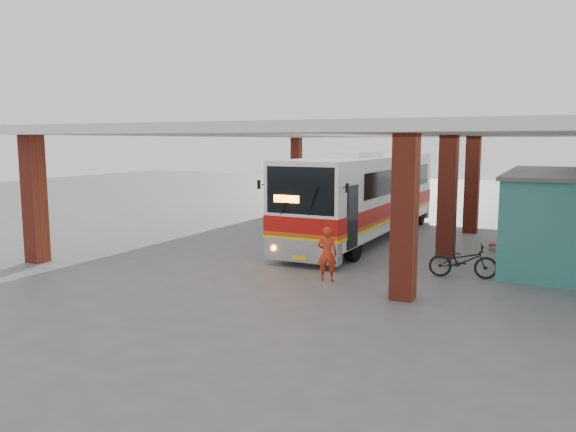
% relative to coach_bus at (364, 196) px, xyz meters
% --- Properties ---
extents(ground, '(90.00, 90.00, 0.00)m').
position_rel_coach_bus_xyz_m(ground, '(0.84, -5.30, -1.85)').
color(ground, '#515154').
rests_on(ground, ground).
extents(brick_columns, '(20.10, 21.60, 4.35)m').
position_rel_coach_bus_xyz_m(brick_columns, '(2.27, -0.30, 0.32)').
color(brick_columns, '#983321').
rests_on(brick_columns, ground).
extents(canopy_roof, '(21.00, 23.00, 0.30)m').
position_rel_coach_bus_xyz_m(canopy_roof, '(1.34, 1.20, 2.65)').
color(canopy_roof, silver).
rests_on(canopy_roof, brick_columns).
extents(coach_bus, '(2.85, 12.84, 3.73)m').
position_rel_coach_bus_xyz_m(coach_bus, '(0.00, 0.00, 0.00)').
color(coach_bus, white).
rests_on(coach_bus, ground).
extents(motorcycle, '(2.11, 1.11, 1.06)m').
position_rel_coach_bus_xyz_m(motorcycle, '(4.90, -5.22, -1.32)').
color(motorcycle, black).
rests_on(motorcycle, ground).
extents(pedestrian, '(0.67, 0.52, 1.64)m').
position_rel_coach_bus_xyz_m(pedestrian, '(1.31, -7.38, -1.03)').
color(pedestrian, red).
rests_on(pedestrian, ground).
extents(red_chair, '(0.44, 0.44, 0.74)m').
position_rel_coach_bus_xyz_m(red_chair, '(5.41, -0.19, -1.51)').
color(red_chair, red).
rests_on(red_chair, ground).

